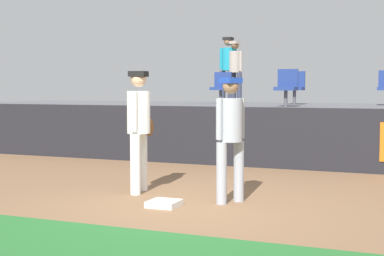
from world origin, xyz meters
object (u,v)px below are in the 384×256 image
(seat_back_left, at_px, (222,86))
(seat_front_center, at_px, (287,85))
(first_base, at_px, (164,203))
(seat_back_center, at_px, (295,86))
(spectator_hooded, at_px, (228,65))
(spectator_capped, at_px, (235,67))
(player_runner_visitor, at_px, (230,131))
(player_fielder_home, at_px, (139,123))

(seat_back_left, xyz_separation_m, seat_front_center, (2.16, -1.80, -0.00))
(first_base, height_order, seat_back_center, seat_back_center)
(spectator_hooded, bearing_deg, seat_back_center, 157.14)
(seat_front_center, xyz_separation_m, spectator_capped, (-2.14, 2.85, 0.53))
(player_runner_visitor, height_order, seat_front_center, seat_front_center)
(first_base, relative_size, spectator_hooded, 0.22)
(player_runner_visitor, distance_m, seat_front_center, 5.15)
(first_base, distance_m, spectator_hooded, 9.11)
(first_base, height_order, seat_back_left, seat_back_left)
(spectator_capped, bearing_deg, seat_back_left, 105.62)
(seat_front_center, xyz_separation_m, spectator_hooded, (-2.36, 2.92, 0.60))
(seat_back_left, bearing_deg, spectator_capped, 88.59)
(first_base, xyz_separation_m, player_runner_visitor, (0.75, 0.58, 0.97))
(seat_front_center, bearing_deg, seat_back_left, 140.24)
(seat_front_center, bearing_deg, seat_back_center, 96.18)
(seat_front_center, bearing_deg, first_base, -93.62)
(seat_back_left, distance_m, spectator_capped, 1.18)
(first_base, bearing_deg, spectator_capped, 101.77)
(spectator_capped, bearing_deg, seat_back_center, 168.56)
(player_fielder_home, height_order, spectator_capped, spectator_capped)
(player_fielder_home, height_order, player_runner_visitor, player_fielder_home)
(seat_front_center, bearing_deg, spectator_hooded, 128.97)
(player_fielder_home, relative_size, player_runner_visitor, 1.06)
(player_runner_visitor, bearing_deg, first_base, -20.18)
(player_fielder_home, xyz_separation_m, seat_back_left, (-1.02, 6.68, 0.58))
(first_base, xyz_separation_m, seat_back_center, (0.16, 7.48, 1.61))
(player_runner_visitor, bearing_deg, seat_back_center, -143.39)
(seat_back_center, height_order, spectator_capped, spectator_capped)
(player_runner_visitor, height_order, spectator_hooded, spectator_hooded)
(seat_back_left, bearing_deg, seat_front_center, -39.76)
(player_fielder_home, xyz_separation_m, seat_back_center, (0.95, 6.68, 0.58))
(first_base, bearing_deg, seat_front_center, 86.38)
(seat_back_center, distance_m, spectator_capped, 2.27)
(seat_front_center, distance_m, spectator_capped, 3.61)
(player_runner_visitor, bearing_deg, spectator_capped, -130.59)
(seat_back_center, xyz_separation_m, seat_front_center, (0.19, -1.80, 0.00))
(spectator_capped, bearing_deg, spectator_hooded, 0.50)
(first_base, bearing_deg, seat_back_left, 103.56)
(player_fielder_home, height_order, seat_back_left, seat_back_left)
(first_base, distance_m, player_fielder_home, 1.52)
(player_fielder_home, bearing_deg, player_runner_visitor, 73.34)
(seat_back_left, height_order, spectator_capped, spectator_capped)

